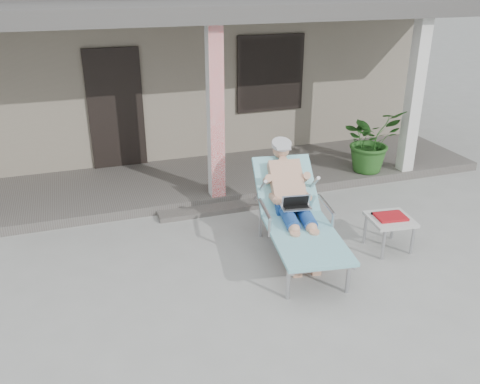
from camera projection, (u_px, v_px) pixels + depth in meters
name	position (u px, v px, depth m)	size (l,w,h in m)	color
ground	(265.00, 272.00, 6.31)	(60.00, 60.00, 0.00)	#9E9E99
house	(162.00, 57.00, 11.28)	(10.40, 5.40, 3.30)	gray
porch_deck	(204.00, 179.00, 8.88)	(10.00, 2.00, 0.15)	#605B56
porch_overhang	(199.00, 16.00, 7.75)	(10.00, 2.30, 2.85)	silver
porch_step	(222.00, 208.00, 7.90)	(2.00, 0.30, 0.07)	#605B56
lounger	(295.00, 190.00, 6.47)	(1.11, 2.23, 1.41)	#B7B7BC
side_table	(390.00, 221.00, 6.67)	(0.61, 0.61, 0.49)	beige
potted_palm	(371.00, 140.00, 8.87)	(1.01, 0.87, 1.12)	#26591E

